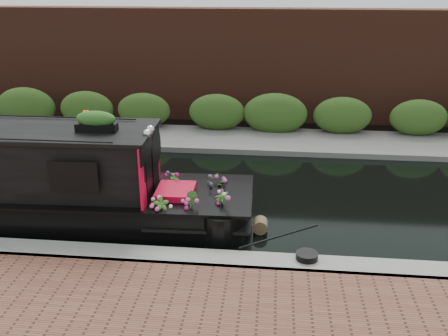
# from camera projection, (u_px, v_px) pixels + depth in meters

# --- Properties ---
(ground) EXTENTS (80.00, 80.00, 0.00)m
(ground) POSITION_uv_depth(u_px,v_px,m) (187.00, 194.00, 12.45)
(ground) COLOR black
(ground) RESTS_ON ground
(near_bank_coping) EXTENTS (40.00, 0.60, 0.50)m
(near_bank_coping) POSITION_uv_depth(u_px,v_px,m) (157.00, 266.00, 9.40)
(near_bank_coping) COLOR gray
(near_bank_coping) RESTS_ON ground
(far_bank_path) EXTENTS (40.00, 2.40, 0.34)m
(far_bank_path) POSITION_uv_depth(u_px,v_px,m) (209.00, 141.00, 16.34)
(far_bank_path) COLOR #61615D
(far_bank_path) RESTS_ON ground
(far_hedge) EXTENTS (40.00, 1.10, 2.80)m
(far_hedge) POSITION_uv_depth(u_px,v_px,m) (213.00, 133.00, 17.18)
(far_hedge) COLOR #2D501A
(far_hedge) RESTS_ON ground
(far_brick_wall) EXTENTS (40.00, 1.00, 8.00)m
(far_brick_wall) POSITION_uv_depth(u_px,v_px,m) (220.00, 117.00, 19.12)
(far_brick_wall) COLOR #492418
(far_brick_wall) RESTS_ON ground
(rope_fender) EXTENTS (0.31, 0.34, 0.31)m
(rope_fender) POSITION_uv_depth(u_px,v_px,m) (260.00, 225.00, 10.59)
(rope_fender) COLOR brown
(rope_fender) RESTS_ON ground
(coiled_mooring_rope) EXTENTS (0.41, 0.41, 0.12)m
(coiled_mooring_rope) POSITION_uv_depth(u_px,v_px,m) (307.00, 256.00, 9.14)
(coiled_mooring_rope) COLOR black
(coiled_mooring_rope) RESTS_ON near_bank_coping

